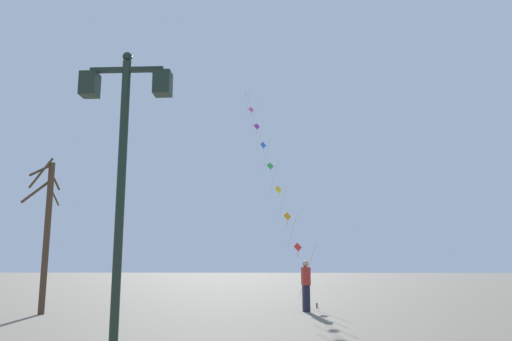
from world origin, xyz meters
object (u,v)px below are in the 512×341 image
kite_train (271,168)px  kite_flyer (306,284)px  twin_lantern_lamp_post (123,143)px  bare_tree (46,229)px

kite_train → kite_flyer: (1.31, -7.25, -5.44)m
twin_lantern_lamp_post → kite_train: bearing=83.1°
twin_lantern_lamp_post → kite_train: (2.06, 17.10, 2.84)m
kite_flyer → bare_tree: 8.86m
bare_tree → kite_train: bearing=49.8°
twin_lantern_lamp_post → kite_flyer: twin_lantern_lamp_post is taller
kite_train → bare_tree: size_ratio=2.39×
kite_train → bare_tree: kite_train is taller
kite_flyer → bare_tree: bearing=87.3°
kite_flyer → bare_tree: (-8.57, -1.32, 1.81)m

